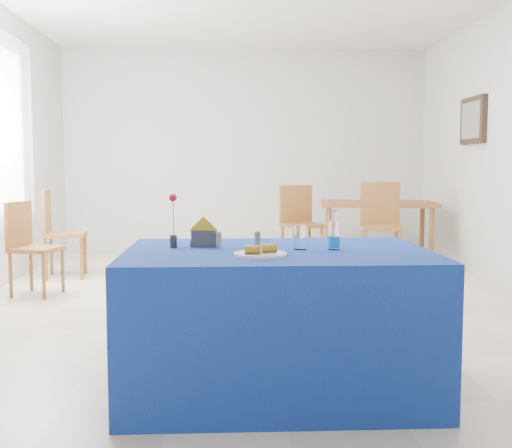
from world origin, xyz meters
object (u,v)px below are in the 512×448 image
Objects in this scene: water_bottle at (334,236)px; chair_bg_left at (299,218)px; blue_table at (277,320)px; chair_win_a at (28,241)px; plate at (260,254)px; chair_win_b at (57,227)px; chair_bg_right at (381,219)px; oak_table at (378,208)px.

chair_bg_left is (0.33, 4.50, -0.28)m from water_bottle.
blue_table is 1.84× the size of chair_win_a.
chair_bg_left is at bearing -40.34° from chair_win_a.
plate is at bearing -150.29° from water_bottle.
chair_bg_left is at bearing -77.43° from chair_win_b.
chair_win_a is (-2.10, 2.64, 0.12)m from blue_table.
chair_win_b reaches higher than chair_win_a.
plate reaches higher than blue_table.
chair_bg_left is at bearing 156.94° from chair_bg_right.
chair_bg_left is (0.73, 4.73, -0.22)m from plate.
chair_win_a is 0.92× the size of chair_win_b.
chair_bg_right is 1.07× the size of chair_win_b.
chair_bg_left reaches higher than blue_table.
blue_table is 4.24m from chair_bg_right.
chair_bg_right is at bearing 68.81° from plate.
chair_win_a reaches higher than blue_table.
chair_bg_right is at bearing -54.79° from chair_win_a.
chair_bg_left is 0.94× the size of chair_bg_right.
oak_table is at bearing -82.70° from chair_win_b.
water_bottle is at bearing -152.89° from chair_win_b.
plate reaches higher than oak_table.
blue_table is 0.54m from water_bottle.
water_bottle is at bearing 29.71° from plate.
chair_win_b reaches higher than plate.
blue_table is 4.13m from chair_win_b.
chair_bg_right is (0.88, -0.56, 0.03)m from chair_bg_left.
oak_table is at bearing 70.04° from plate.
chair_win_b is (-2.38, 3.56, -0.28)m from water_bottle.
chair_bg_left is at bearing 81.18° from plate.
oak_table is 0.98m from chair_bg_left.
plate is 0.28× the size of chair_bg_left.
chair_win_a is (-2.40, 2.64, -0.33)m from water_bottle.
chair_bg_right is 3.85m from chair_win_a.
blue_table is 1.58× the size of chair_bg_right.
chair_bg_left is 2.87m from chair_win_b.
chair_bg_right is (1.62, 4.17, -0.18)m from plate.
chair_bg_right is 3.61m from chair_win_b.
water_bottle reaches higher than chair_win_a.
chair_bg_right is at bearing -99.73° from oak_table.
chair_bg_right is at bearing -48.93° from chair_bg_left.
chair_win_b is at bearing 123.79° from water_bottle.
chair_bg_right reaches higher than water_bottle.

